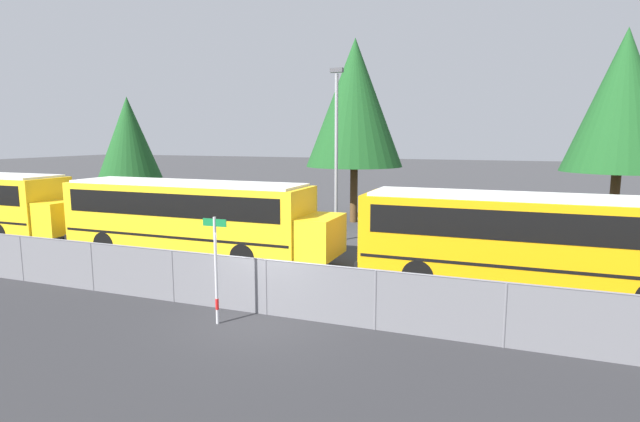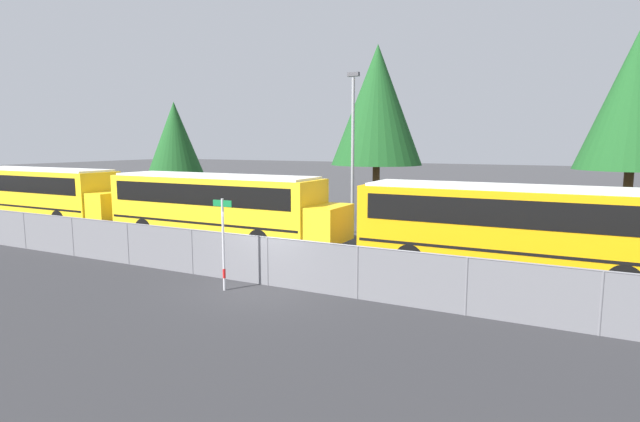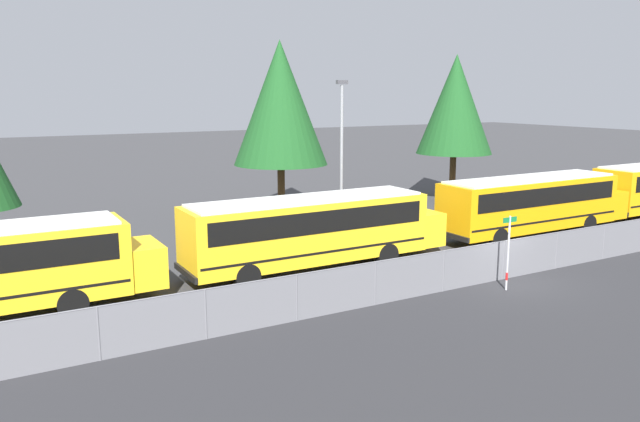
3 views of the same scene
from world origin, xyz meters
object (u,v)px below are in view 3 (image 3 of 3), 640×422
school_bus_1 (313,227)px  light_pole (342,152)px  tree_2 (455,105)px  school_bus_2 (533,201)px  street_sign (508,251)px  tree_1 (280,103)px

school_bus_1 → light_pole: bearing=48.3°
tree_2 → school_bus_2: bearing=-110.3°
street_sign → light_pole: light_pole is taller
school_bus_2 → tree_2: size_ratio=1.20×
school_bus_1 → tree_1: bearing=70.6°
light_pole → tree_2: 13.80m
street_sign → tree_2: bearing=54.2°
school_bus_1 → school_bus_2: same height
school_bus_1 → school_bus_2: (13.12, -0.16, 0.00)m
school_bus_1 → light_pole: size_ratio=1.48×
tree_2 → street_sign: bearing=-125.8°
school_bus_2 → tree_2: bearing=69.7°
school_bus_1 → street_sign: size_ratio=4.13×
light_pole → tree_1: bearing=98.2°
tree_1 → tree_2: bearing=-0.7°
school_bus_2 → tree_1: bearing=130.9°
school_bus_1 → tree_2: (17.06, 10.50, 4.77)m
school_bus_1 → tree_1: size_ratio=1.15×
tree_1 → tree_2: tree_1 is taller
school_bus_2 → tree_2: tree_2 is taller
school_bus_2 → light_pole: light_pole is taller
street_sign → tree_1: bearing=94.4°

